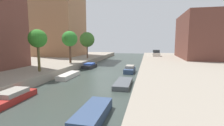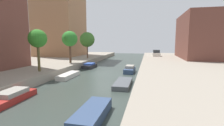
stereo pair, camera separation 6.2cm
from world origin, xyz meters
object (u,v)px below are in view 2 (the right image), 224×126
object	(u,v)px
moored_boat_left_3	(90,66)
moored_boat_right_2	(123,83)
street_tree_2	(70,39)
moored_boat_left_1	(11,97)
moored_boat_right_3	(130,70)
parked_car	(156,53)
low_block_right	(206,36)
apartment_tower_far	(60,4)
street_tree_1	(38,39)
street_tree_3	(87,40)
moored_boat_right_1	(92,114)
moored_boat_left_2	(68,75)

from	to	relation	value
moored_boat_left_3	moored_boat_right_2	size ratio (longest dim) A/B	0.81
street_tree_2	moored_boat_right_2	xyz separation A→B (m)	(10.28, -8.74, -4.74)
moored_boat_left_1	moored_boat_right_3	world-z (taller)	moored_boat_right_3
street_tree_2	parked_car	xyz separation A→B (m)	(14.70, 17.01, -3.33)
low_block_right	parked_car	world-z (taller)	low_block_right
apartment_tower_far	street_tree_1	distance (m)	25.41
low_block_right	moored_boat_left_1	world-z (taller)	low_block_right
apartment_tower_far	parked_car	distance (m)	27.26
street_tree_3	moored_boat_left_1	world-z (taller)	street_tree_3
moored_boat_left_3	moored_boat_right_1	xyz separation A→B (m)	(6.79, -18.00, -0.02)
street_tree_1	moored_boat_left_1	size ratio (longest dim) A/B	1.22
moored_boat_right_1	street_tree_2	bearing A→B (deg)	120.27
moored_boat_left_2	parked_car	bearing A→B (deg)	63.33
parked_car	moored_boat_left_2	size ratio (longest dim) A/B	0.97
moored_boat_right_1	moored_boat_right_3	bearing A→B (deg)	88.01
moored_boat_right_2	moored_boat_left_2	bearing A→B (deg)	162.78
street_tree_1	street_tree_2	bearing A→B (deg)	90.00
apartment_tower_far	moored_boat_right_3	bearing A→B (deg)	-37.48
street_tree_1	street_tree_2	world-z (taller)	street_tree_2
moored_boat_left_2	moored_boat_right_3	world-z (taller)	moored_boat_right_3
apartment_tower_far	moored_boat_right_1	distance (m)	38.15
moored_boat_right_1	moored_boat_right_2	distance (m)	7.77
moored_boat_right_2	moored_boat_right_3	xyz separation A→B (m)	(-0.13, 7.44, 0.21)
low_block_right	moored_boat_left_1	size ratio (longest dim) A/B	3.57
street_tree_2	moored_boat_left_3	distance (m)	5.62
moored_boat_left_2	moored_boat_right_3	distance (m)	8.89
moored_boat_left_1	moored_boat_left_3	bearing A→B (deg)	89.18
moored_boat_right_1	moored_boat_left_1	bearing A→B (deg)	168.44
low_block_right	moored_boat_left_3	xyz separation A→B (m)	(-21.83, -12.08, -5.33)
low_block_right	street_tree_3	world-z (taller)	low_block_right
low_block_right	moored_boat_left_2	world-z (taller)	low_block_right
moored_boat_left_2	moored_boat_left_3	bearing A→B (deg)	90.61
moored_boat_right_1	moored_boat_right_3	world-z (taller)	moored_boat_right_3
low_block_right	moored_boat_left_1	distance (m)	36.55
parked_car	street_tree_1	bearing A→B (deg)	-120.32
street_tree_2	moored_boat_right_1	distance (m)	19.64
street_tree_2	moored_boat_right_3	world-z (taller)	street_tree_2
moored_boat_left_1	moored_boat_right_2	xyz separation A→B (m)	(7.69, 6.30, -0.12)
apartment_tower_far	street_tree_1	bearing A→B (deg)	-66.76
street_tree_3	moored_boat_right_3	xyz separation A→B (m)	(10.14, -9.25, -4.54)
low_block_right	moored_boat_left_2	size ratio (longest dim) A/B	3.43
apartment_tower_far	moored_boat_right_3	xyz separation A→B (m)	(19.49, -14.94, -13.61)
street_tree_1	parked_car	distance (m)	29.29
street_tree_1	parked_car	world-z (taller)	street_tree_1
moored_boat_left_1	moored_boat_right_3	size ratio (longest dim) A/B	1.17
street_tree_3	moored_boat_left_1	size ratio (longest dim) A/B	1.36
street_tree_1	moored_boat_left_1	bearing A→B (deg)	-69.51
apartment_tower_far	moored_boat_right_1	world-z (taller)	apartment_tower_far
moored_boat_left_1	moored_boat_right_1	world-z (taller)	moored_boat_left_1
parked_car	moored_boat_right_2	distance (m)	26.16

